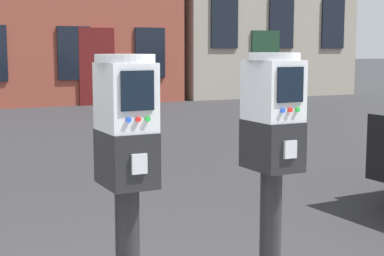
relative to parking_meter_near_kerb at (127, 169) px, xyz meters
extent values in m
cube|color=black|center=(0.00, 0.00, 0.04)|extent=(0.17, 0.24, 0.20)
cube|color=#A5A8AD|center=(0.00, -0.13, 0.04)|extent=(0.06, 0.01, 0.07)
cube|color=#B7BABF|center=(0.00, 0.00, 0.26)|extent=(0.17, 0.23, 0.24)
cube|color=black|center=(0.00, -0.12, 0.29)|extent=(0.12, 0.01, 0.14)
cylinder|color=blue|center=(-0.03, -0.12, 0.19)|extent=(0.02, 0.01, 0.02)
cylinder|color=red|center=(0.00, -0.12, 0.19)|extent=(0.02, 0.01, 0.02)
cylinder|color=green|center=(0.04, -0.12, 0.19)|extent=(0.02, 0.01, 0.02)
cylinder|color=#B7BABF|center=(0.00, 0.00, 0.40)|extent=(0.22, 0.22, 0.03)
cube|color=black|center=(0.63, 0.00, 0.04)|extent=(0.17, 0.24, 0.20)
cube|color=#A5A8AD|center=(0.63, -0.13, 0.04)|extent=(0.06, 0.01, 0.07)
cube|color=#B7BABF|center=(0.63, 0.00, 0.27)|extent=(0.17, 0.23, 0.25)
cube|color=black|center=(0.63, -0.12, 0.30)|extent=(0.12, 0.01, 0.14)
cylinder|color=blue|center=(0.60, -0.12, 0.20)|extent=(0.02, 0.01, 0.02)
cylinder|color=red|center=(0.63, -0.12, 0.20)|extent=(0.02, 0.01, 0.02)
cylinder|color=green|center=(0.67, -0.12, 0.20)|extent=(0.02, 0.01, 0.02)
cylinder|color=#B7BABF|center=(0.63, 0.00, 0.40)|extent=(0.22, 0.22, 0.03)
cube|color=black|center=(3.60, 13.77, 0.36)|extent=(0.90, 0.06, 1.42)
cube|color=black|center=(5.79, 13.77, 0.36)|extent=(0.90, 0.06, 1.42)
cube|color=#591414|center=(4.22, 13.77, -0.01)|extent=(1.00, 0.07, 2.10)
cube|color=black|center=(8.20, 13.77, 1.29)|extent=(0.90, 0.06, 1.60)
cube|color=black|center=(10.25, 13.77, 1.29)|extent=(0.90, 0.06, 1.60)
cube|color=black|center=(12.30, 13.77, 1.29)|extent=(0.90, 0.06, 1.60)
cube|color=#193823|center=(9.67, 13.77, -0.01)|extent=(1.00, 0.07, 2.10)
camera|label=1|loc=(-0.74, -2.01, 0.43)|focal=55.96mm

